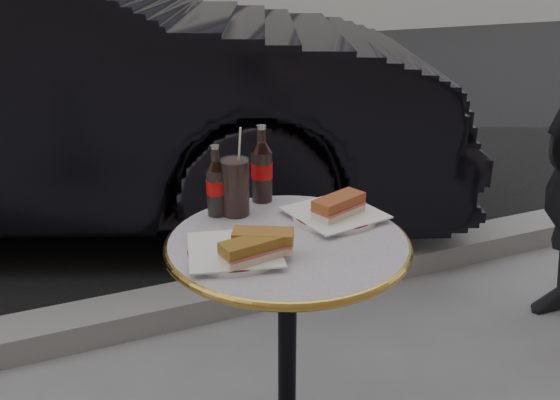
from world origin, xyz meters
name	(u,v)px	position (x,y,z in m)	size (l,w,h in m)	color
asphalt_road	(83,104)	(0.00, 5.00, 0.00)	(40.00, 8.00, 0.00)	black
curb	(200,301)	(0.00, 0.90, 0.05)	(40.00, 0.20, 0.12)	gray
bistro_table	(287,360)	(0.00, 0.00, 0.37)	(0.62, 0.62, 0.73)	#BAB2C4
plate_left	(235,252)	(-0.15, -0.03, 0.74)	(0.23, 0.23, 0.01)	silver
plate_right	(335,215)	(0.17, 0.08, 0.74)	(0.23, 0.23, 0.01)	silver
sandwich_left_a	(251,251)	(-0.13, -0.10, 0.77)	(0.14, 0.07, 0.05)	olive
sandwich_left_b	(263,242)	(-0.09, -0.06, 0.77)	(0.14, 0.07, 0.05)	#9C6527
sandwich_right	(339,207)	(0.17, 0.05, 0.77)	(0.15, 0.07, 0.05)	#9F4D28
cola_bottle_left	(216,181)	(-0.12, 0.22, 0.83)	(0.06, 0.06, 0.20)	black
cola_bottle_right	(262,164)	(0.04, 0.27, 0.84)	(0.06, 0.06, 0.22)	black
cola_glass	(235,187)	(-0.07, 0.20, 0.81)	(0.08, 0.08, 0.16)	black
parked_car	(3,77)	(-0.63, 2.32, 0.78)	(4.76, 1.65, 1.56)	black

